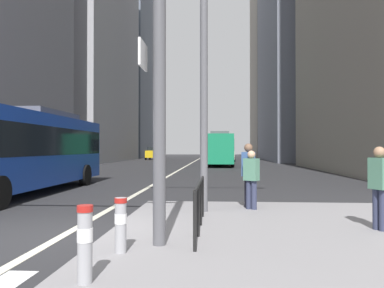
{
  "coord_description": "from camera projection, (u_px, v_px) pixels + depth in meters",
  "views": [
    {
      "loc": [
        3.17,
        -7.81,
        1.8
      ],
      "look_at": [
        0.31,
        34.15,
        2.25
      ],
      "focal_mm": 35.79,
      "sensor_mm": 36.0,
      "label": 1
    }
  ],
  "objects": [
    {
      "name": "pedestrian_railing",
      "position": [
        200.0,
        196.0,
        7.64
      ],
      "size": [
        0.06,
        3.16,
        0.98
      ],
      "color": "black",
      "rests_on": "median_island"
    },
    {
      "name": "lane_centre_line",
      "position": [
        186.0,
        166.0,
        37.91
      ],
      "size": [
        0.2,
        80.0,
        0.01
      ],
      "primitive_type": "cube",
      "color": "beige",
      "rests_on": "ground"
    },
    {
      "name": "traffic_signal_gantry",
      "position": [
        42.0,
        16.0,
        6.67
      ],
      "size": [
        6.2,
        0.65,
        6.0
      ],
      "color": "#515156",
      "rests_on": "median_island"
    },
    {
      "name": "car_oncoming_mid",
      "position": [
        153.0,
        153.0,
        59.84
      ],
      "size": [
        2.16,
        4.2,
        1.94
      ],
      "color": "gold",
      "rests_on": "ground"
    },
    {
      "name": "office_tower_right_mid",
      "position": [
        313.0,
        3.0,
        55.4
      ],
      "size": [
        13.83,
        22.53,
        45.59
      ],
      "primitive_type": "cube",
      "color": "slate",
      "rests_on": "ground"
    },
    {
      "name": "pedestrian_far",
      "position": [
        248.0,
        172.0,
        10.66
      ],
      "size": [
        0.4,
        0.45,
        1.78
      ],
      "color": "black",
      "rests_on": "median_island"
    },
    {
      "name": "pedestrian_walking",
      "position": [
        251.0,
        177.0,
        10.31
      ],
      "size": [
        0.45,
        0.41,
        1.58
      ],
      "color": "#2D334C",
      "rests_on": "median_island"
    },
    {
      "name": "office_tower_right_far",
      "position": [
        285.0,
        31.0,
        78.55
      ],
      "size": [
        13.14,
        16.35,
        51.8
      ],
      "primitive_type": "cube",
      "color": "gray",
      "rests_on": "ground"
    },
    {
      "name": "car_receding_far",
      "position": [
        226.0,
        154.0,
        50.48
      ],
      "size": [
        2.21,
        4.66,
        1.94
      ],
      "color": "#B2A899",
      "rests_on": "ground"
    },
    {
      "name": "street_lamp_post",
      "position": [
        204.0,
        15.0,
        10.01
      ],
      "size": [
        5.5,
        0.32,
        8.0
      ],
      "color": "#56565B",
      "rests_on": "median_island"
    },
    {
      "name": "bollard_right",
      "position": [
        121.0,
        222.0,
        6.01
      ],
      "size": [
        0.2,
        0.2,
        0.87
      ],
      "color": "#99999E",
      "rests_on": "median_island"
    },
    {
      "name": "office_tower_left_far",
      "position": [
        121.0,
        40.0,
        75.5
      ],
      "size": [
        11.23,
        16.37,
        46.42
      ],
      "primitive_type": "cube",
      "color": "slate",
      "rests_on": "ground"
    },
    {
      "name": "city_bus_blue_oncoming",
      "position": [
        23.0,
        147.0,
        14.85
      ],
      "size": [
        2.73,
        11.48,
        3.4
      ],
      "color": "#14389E",
      "rests_on": "ground"
    },
    {
      "name": "car_receding_near",
      "position": [
        223.0,
        154.0,
        54.29
      ],
      "size": [
        2.16,
        4.09,
        1.94
      ],
      "color": "black",
      "rests_on": "ground"
    },
    {
      "name": "city_bus_red_receding",
      "position": [
        219.0,
        148.0,
        39.6
      ],
      "size": [
        2.76,
        11.62,
        3.4
      ],
      "color": "#198456",
      "rests_on": "ground"
    },
    {
      "name": "ground_plane",
      "position": [
        175.0,
        173.0,
        27.94
      ],
      "size": [
        160.0,
        160.0,
        0.0
      ],
      "primitive_type": "plane",
      "color": "#28282B"
    },
    {
      "name": "bollard_left",
      "position": [
        85.0,
        240.0,
        4.66
      ],
      "size": [
        0.2,
        0.2,
        0.95
      ],
      "color": "#99999E",
      "rests_on": "median_island"
    },
    {
      "name": "office_tower_left_mid",
      "position": [
        77.0,
        51.0,
        52.06
      ],
      "size": [
        12.18,
        22.81,
        30.13
      ],
      "primitive_type": "cube",
      "color": "#9E9EA3",
      "rests_on": "ground"
    },
    {
      "name": "median_island",
      "position": [
        353.0,
        248.0,
        6.61
      ],
      "size": [
        9.0,
        10.0,
        0.15
      ],
      "primitive_type": "cube",
      "color": "gray",
      "rests_on": "ground"
    },
    {
      "name": "pedestrian_waiting",
      "position": [
        379.0,
        184.0,
        7.68
      ],
      "size": [
        0.37,
        0.44,
        1.68
      ],
      "color": "#2D334C",
      "rests_on": "median_island"
    }
  ]
}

